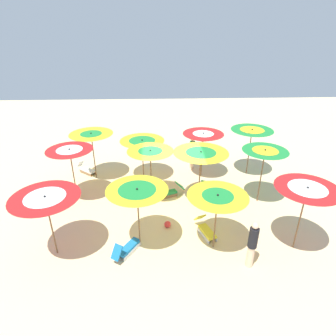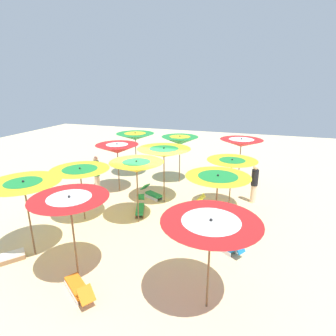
{
  "view_description": "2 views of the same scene",
  "coord_description": "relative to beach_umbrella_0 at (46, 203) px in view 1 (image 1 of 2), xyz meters",
  "views": [
    {
      "loc": [
        -10.89,
        0.63,
        7.2
      ],
      "look_at": [
        1.08,
        0.14,
        1.16
      ],
      "focal_mm": 30.79,
      "sensor_mm": 36.0,
      "label": 1
    },
    {
      "loc": [
        -3.82,
        9.48,
        5.17
      ],
      "look_at": [
        -0.16,
        -1.63,
        1.46
      ],
      "focal_mm": 29.13,
      "sensor_mm": 36.0,
      "label": 2
    }
  ],
  "objects": [
    {
      "name": "ground",
      "position": [
        3.06,
        -4.19,
        -2.11
      ],
      "size": [
        39.45,
        39.45,
        0.04
      ],
      "primitive_type": "cube",
      "color": "beige"
    },
    {
      "name": "beach_umbrella_0",
      "position": [
        0.0,
        0.0,
        0.0
      ],
      "size": [
        2.22,
        2.22,
        2.36
      ],
      "color": "brown",
      "rests_on": "ground"
    },
    {
      "name": "beach_umbrella_1",
      "position": [
        0.27,
        -2.88,
        0.07
      ],
      "size": [
        2.07,
        2.07,
        2.4
      ],
      "color": "brown",
      "rests_on": "ground"
    },
    {
      "name": "beach_umbrella_2",
      "position": [
        0.08,
        -5.52,
        -0.09
      ],
      "size": [
        2.03,
        2.03,
        2.22
      ],
      "color": "brown",
      "rests_on": "ground"
    },
    {
      "name": "beach_umbrella_3",
      "position": [
        -0.07,
        -8.38,
        0.19
      ],
      "size": [
        2.09,
        2.09,
        2.52
      ],
      "color": "brown",
      "rests_on": "ground"
    },
    {
      "name": "beach_umbrella_4",
      "position": [
        3.52,
        0.14,
        0.17
      ],
      "size": [
        1.98,
        1.98,
        2.48
      ],
      "color": "brown",
      "rests_on": "ground"
    },
    {
      "name": "beach_umbrella_5",
      "position": [
        3.26,
        -3.28,
        0.14
      ],
      "size": [
        1.97,
        1.97,
        2.49
      ],
      "color": "brown",
      "rests_on": "ground"
    },
    {
      "name": "beach_umbrella_6",
      "position": [
        2.93,
        -5.36,
        0.19
      ],
      "size": [
        2.29,
        2.29,
        2.52
      ],
      "color": "brown",
      "rests_on": "ground"
    },
    {
      "name": "beach_umbrella_7",
      "position": [
        2.99,
        -8.06,
        0.18
      ],
      "size": [
        1.91,
        1.91,
        2.53
      ],
      "color": "brown",
      "rests_on": "ground"
    },
    {
      "name": "beach_umbrella_8",
      "position": [
        5.5,
        -0.38,
        0.14
      ],
      "size": [
        2.12,
        2.12,
        2.47
      ],
      "color": "brown",
      "rests_on": "ground"
    },
    {
      "name": "beach_umbrella_9",
      "position": [
        5.37,
        -2.84,
        -0.17
      ],
      "size": [
        2.19,
        2.19,
        2.14
      ],
      "color": "brown",
      "rests_on": "ground"
    },
    {
      "name": "beach_umbrella_10",
      "position": [
        5.43,
        -5.84,
        0.06
      ],
      "size": [
        2.02,
        2.02,
        2.42
      ],
      "color": "brown",
      "rests_on": "ground"
    },
    {
      "name": "beach_umbrella_11",
      "position": [
        5.64,
        -8.32,
        0.17
      ],
      "size": [
        2.1,
        2.1,
        2.51
      ],
      "color": "brown",
      "rests_on": "ground"
    },
    {
      "name": "lounger_0",
      "position": [
        3.54,
        -4.08,
        -1.88
      ],
      "size": [
        0.77,
        1.38,
        0.65
      ],
      "rotation": [
        0.0,
        0.0,
        8.21
      ],
      "color": "olive",
      "rests_on": "ground"
    },
    {
      "name": "lounger_1",
      "position": [
        3.61,
        -5.61,
        -1.89
      ],
      "size": [
        1.25,
        0.88,
        0.57
      ],
      "rotation": [
        0.0,
        0.0,
        8.93
      ],
      "color": "silver",
      "rests_on": "ground"
    },
    {
      "name": "lounger_2",
      "position": [
        6.04,
        0.23,
        -1.89
      ],
      "size": [
        0.97,
        1.11,
        0.63
      ],
      "rotation": [
        0.0,
        0.0,
        4.04
      ],
      "color": "olive",
      "rests_on": "ground"
    },
    {
      "name": "lounger_3",
      "position": [
        3.16,
        0.63,
        -1.9
      ],
      "size": [
        1.27,
        1.02,
        0.52
      ],
      "rotation": [
        0.0,
        0.0,
        5.69
      ],
      "color": "silver",
      "rests_on": "ground"
    },
    {
      "name": "lounger_4",
      "position": [
        -0.12,
        -2.46,
        -1.88
      ],
      "size": [
        1.25,
        0.97,
        0.68
      ],
      "rotation": [
        0.0,
        0.0,
        5.71
      ],
      "color": "silver",
      "rests_on": "ground"
    },
    {
      "name": "lounger_5",
      "position": [
        0.79,
        -5.36,
        -1.88
      ],
      "size": [
        1.29,
        0.76,
        0.64
      ],
      "rotation": [
        0.0,
        0.0,
        3.49
      ],
      "color": "silver",
      "rests_on": "ground"
    },
    {
      "name": "beachgoer_0",
      "position": [
        -0.86,
        -6.54,
        -1.17
      ],
      "size": [
        0.3,
        0.3,
        1.75
      ],
      "rotation": [
        0.0,
        0.0,
        6.01
      ],
      "color": "beige",
      "rests_on": "ground"
    },
    {
      "name": "beachgoer_1",
      "position": [
        6.42,
        -5.46,
        -1.15
      ],
      "size": [
        0.3,
        0.3,
        1.79
      ],
      "rotation": [
        0.0,
        0.0,
        3.47
      ],
      "color": "beige",
      "rests_on": "ground"
    },
    {
      "name": "beach_ball",
      "position": [
        1.26,
        -3.92,
        -1.96
      ],
      "size": [
        0.27,
        0.27,
        0.27
      ],
      "primitive_type": "sphere",
      "color": "red",
      "rests_on": "ground"
    }
  ]
}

